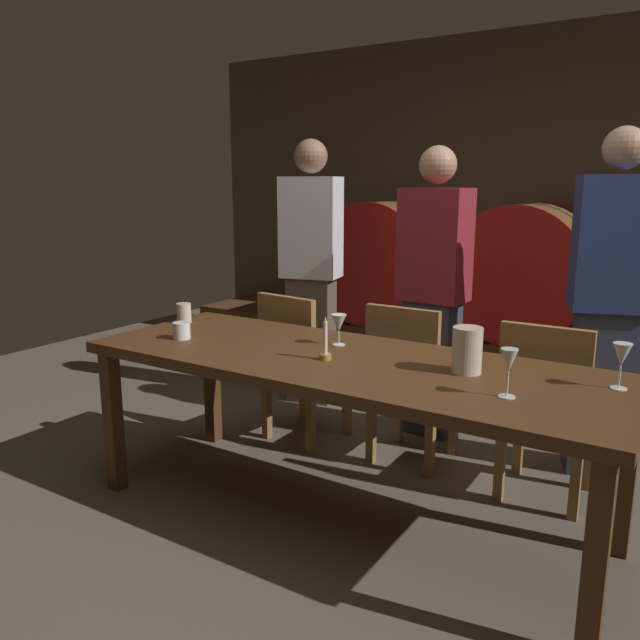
# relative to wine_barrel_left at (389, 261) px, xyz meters

# --- Properties ---
(ground_plane) EXTENTS (8.09, 8.09, 0.00)m
(ground_plane) POSITION_rel_wine_barrel_left_xyz_m (1.10, -2.47, -0.86)
(ground_plane) COLOR brown
(back_wall) EXTENTS (6.22, 0.24, 2.65)m
(back_wall) POSITION_rel_wine_barrel_left_xyz_m (1.10, 0.55, 0.46)
(back_wall) COLOR brown
(back_wall) RESTS_ON ground
(barrel_shelf) EXTENTS (5.60, 0.90, 0.38)m
(barrel_shelf) POSITION_rel_wine_barrel_left_xyz_m (1.10, 0.00, -0.67)
(barrel_shelf) COLOR #4C2D16
(barrel_shelf) RESTS_ON ground
(wine_barrel_left) EXTENTS (0.98, 0.83, 0.98)m
(wine_barrel_left) POSITION_rel_wine_barrel_left_xyz_m (0.00, 0.00, 0.00)
(wine_barrel_left) COLOR brown
(wine_barrel_left) RESTS_ON barrel_shelf
(wine_barrel_center) EXTENTS (0.98, 0.83, 0.98)m
(wine_barrel_center) POSITION_rel_wine_barrel_left_xyz_m (1.12, 0.00, 0.00)
(wine_barrel_center) COLOR brown
(wine_barrel_center) RESTS_ON barrel_shelf
(dining_table) EXTENTS (2.36, 0.84, 0.76)m
(dining_table) POSITION_rel_wine_barrel_left_xyz_m (0.98, -2.42, -0.18)
(dining_table) COLOR #4C2D16
(dining_table) RESTS_ON ground
(chair_left) EXTENTS (0.44, 0.44, 0.88)m
(chair_left) POSITION_rel_wine_barrel_left_xyz_m (0.31, -1.79, -0.37)
(chair_left) COLOR olive
(chair_left) RESTS_ON ground
(chair_center) EXTENTS (0.40, 0.40, 0.88)m
(chair_center) POSITION_rel_wine_barrel_left_xyz_m (0.98, -1.74, -0.37)
(chair_center) COLOR olive
(chair_center) RESTS_ON ground
(chair_right) EXTENTS (0.40, 0.40, 0.88)m
(chair_right) POSITION_rel_wine_barrel_left_xyz_m (1.70, -1.78, -0.37)
(chair_right) COLOR olive
(chair_right) RESTS_ON ground
(guest_left) EXTENTS (0.42, 0.32, 1.77)m
(guest_left) POSITION_rel_wine_barrel_left_xyz_m (-0.02, -1.15, 0.05)
(guest_left) COLOR brown
(guest_left) RESTS_ON ground
(guest_center) EXTENTS (0.40, 0.27, 1.70)m
(guest_center) POSITION_rel_wine_barrel_left_xyz_m (0.91, -1.26, 0.01)
(guest_center) COLOR #33384C
(guest_center) RESTS_ON ground
(guest_right) EXTENTS (0.44, 0.35, 1.76)m
(guest_right) POSITION_rel_wine_barrel_left_xyz_m (1.86, -1.28, 0.04)
(guest_right) COLOR #33384C
(guest_right) RESTS_ON ground
(candle_center) EXTENTS (0.05, 0.05, 0.19)m
(candle_center) POSITION_rel_wine_barrel_left_xyz_m (0.93, -2.49, -0.05)
(candle_center) COLOR olive
(candle_center) RESTS_ON dining_table
(pitcher) EXTENTS (0.12, 0.12, 0.18)m
(pitcher) POSITION_rel_wine_barrel_left_xyz_m (1.50, -2.35, -0.01)
(pitcher) COLOR beige
(pitcher) RESTS_ON dining_table
(wine_glass_left) EXTENTS (0.07, 0.07, 0.15)m
(wine_glass_left) POSITION_rel_wine_barrel_left_xyz_m (0.85, -2.25, -0.00)
(wine_glass_left) COLOR silver
(wine_glass_left) RESTS_ON dining_table
(wine_glass_center) EXTENTS (0.06, 0.06, 0.18)m
(wine_glass_center) POSITION_rel_wine_barrel_left_xyz_m (1.72, -2.56, 0.02)
(wine_glass_center) COLOR silver
(wine_glass_center) RESTS_ON dining_table
(wine_glass_right) EXTENTS (0.07, 0.07, 0.17)m
(wine_glass_right) POSITION_rel_wine_barrel_left_xyz_m (2.04, -2.25, 0.02)
(wine_glass_right) COLOR white
(wine_glass_right) RESTS_ON dining_table
(cup_left) EXTENTS (0.08, 0.08, 0.10)m
(cup_left) POSITION_rel_wine_barrel_left_xyz_m (-0.10, -2.28, -0.05)
(cup_left) COLOR beige
(cup_left) RESTS_ON dining_table
(cup_right) EXTENTS (0.08, 0.08, 0.08)m
(cup_right) POSITION_rel_wine_barrel_left_xyz_m (0.15, -2.55, -0.06)
(cup_right) COLOR white
(cup_right) RESTS_ON dining_table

